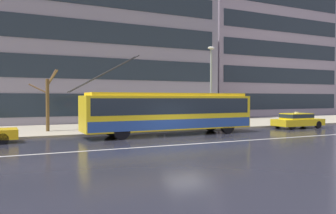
% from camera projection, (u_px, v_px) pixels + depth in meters
% --- Properties ---
extents(ground_plane, '(160.00, 160.00, 0.00)m').
position_uv_depth(ground_plane, '(186.00, 141.00, 19.11)').
color(ground_plane, '#20212B').
extents(sidewalk_slab, '(80.00, 10.00, 0.14)m').
position_uv_depth(sidewalk_slab, '(133.00, 126.00, 28.23)').
color(sidewalk_slab, gray).
rests_on(sidewalk_slab, ground_plane).
extents(lane_centre_line, '(72.00, 0.14, 0.01)m').
position_uv_depth(lane_centre_line, '(196.00, 144.00, 18.02)').
color(lane_centre_line, silver).
rests_on(lane_centre_line, ground_plane).
extents(trolleybus, '(12.83, 2.82, 5.32)m').
position_uv_depth(trolleybus, '(170.00, 112.00, 22.41)').
color(trolleybus, yellow).
rests_on(trolleybus, ground_plane).
extents(taxi_ahead_of_bus, '(4.37, 1.81, 1.39)m').
position_uv_depth(taxi_ahead_of_bus, '(297.00, 120.00, 27.34)').
color(taxi_ahead_of_bus, yellow).
rests_on(taxi_ahead_of_bus, ground_plane).
extents(bus_shelter, '(4.06, 1.89, 2.60)m').
position_uv_depth(bus_shelter, '(137.00, 103.00, 25.50)').
color(bus_shelter, gray).
rests_on(bus_shelter, sidewalk_slab).
extents(pedestrian_at_shelter, '(0.45, 0.45, 1.58)m').
position_uv_depth(pedestrian_at_shelter, '(183.00, 116.00, 27.19)').
color(pedestrian_at_shelter, '#2A344C').
rests_on(pedestrian_at_shelter, sidewalk_slab).
extents(pedestrian_approaching_curb, '(1.49, 1.49, 1.93)m').
position_uv_depth(pedestrian_approaching_curb, '(91.00, 109.00, 24.55)').
color(pedestrian_approaching_curb, '#1D2F4C').
rests_on(pedestrian_approaching_curb, sidewalk_slab).
extents(street_lamp, '(0.60, 0.32, 6.64)m').
position_uv_depth(street_lamp, '(211.00, 80.00, 26.73)').
color(street_lamp, gray).
rests_on(street_lamp, sidewalk_slab).
extents(street_tree_bare, '(2.10, 0.92, 4.57)m').
position_uv_depth(street_tree_bare, '(48.00, 100.00, 23.52)').
color(street_tree_bare, brown).
rests_on(street_tree_bare, sidewalk_slab).
extents(office_tower_corner_left, '(26.61, 15.66, 17.84)m').
position_uv_depth(office_tower_corner_left, '(86.00, 44.00, 37.94)').
color(office_tower_corner_left, gray).
rests_on(office_tower_corner_left, ground_plane).
extents(office_tower_corner_right, '(22.79, 10.54, 26.85)m').
position_uv_depth(office_tower_corner_right, '(261.00, 30.00, 52.13)').
color(office_tower_corner_right, '#9A8D9B').
rests_on(office_tower_corner_right, ground_plane).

